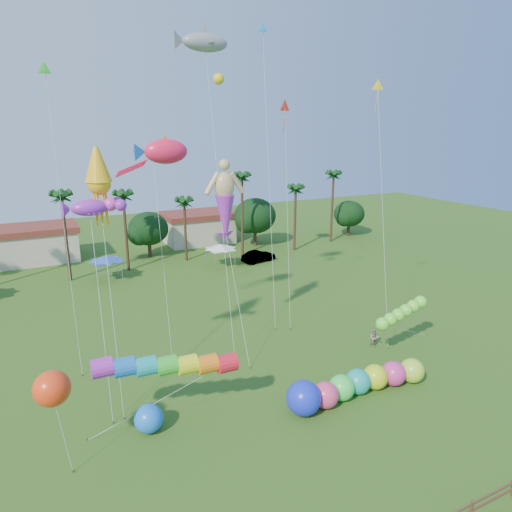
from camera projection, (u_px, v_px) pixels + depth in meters
name	position (u px, v px, depth m)	size (l,w,h in m)	color
ground	(338.00, 458.00, 24.91)	(160.00, 160.00, 0.00)	#285116
tree_line	(168.00, 226.00, 63.11)	(69.46, 8.91, 11.00)	#3A2819
buildings_row	(113.00, 238.00, 65.99)	(35.00, 7.00, 4.00)	beige
tent_row	(107.00, 259.00, 52.78)	(31.00, 4.00, 0.60)	white
car_b	(258.00, 256.00, 61.34)	(1.66, 4.75, 1.57)	#4C4C54
spectator_b	(374.00, 338.00, 37.42)	(0.77, 0.60, 1.59)	gray
caterpillar_inflatable	(353.00, 385.00, 30.33)	(10.90, 2.32, 2.23)	#EA3D73
blue_ball	(149.00, 419.00, 26.92)	(1.72, 1.72, 1.72)	blue
rainbow_tube	(194.00, 371.00, 26.99)	(10.43, 2.72, 4.11)	red
green_worm	(382.00, 324.00, 34.81)	(9.35, 2.16, 3.59)	#6BF436
orange_ball_kite	(52.00, 389.00, 22.36)	(2.01, 2.01, 5.99)	#FF3D14
merman_kite	(225.00, 205.00, 35.35)	(2.81, 5.98, 14.61)	tan
fish_kite	(166.00, 152.00, 35.29)	(5.35, 6.83, 16.73)	#FF1C49
shark_kite	(205.00, 43.00, 35.34)	(5.24, 8.56, 24.69)	gray
squid_kite	(99.00, 183.00, 28.44)	(2.02, 5.51, 16.42)	yellow
lobster_kite	(90.00, 208.00, 28.12)	(4.06, 5.52, 13.41)	purple
delta_kite_red	(285.00, 110.00, 39.56)	(2.04, 4.18, 19.83)	red
delta_kite_yellow	(378.00, 93.00, 35.19)	(1.09, 4.18, 21.06)	yellow
delta_kite_green	(46.00, 79.00, 30.63)	(1.07, 3.77, 21.73)	#33DA33
delta_kite_blue	(263.00, 39.00, 37.45)	(1.09, 4.07, 25.78)	#1880DD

